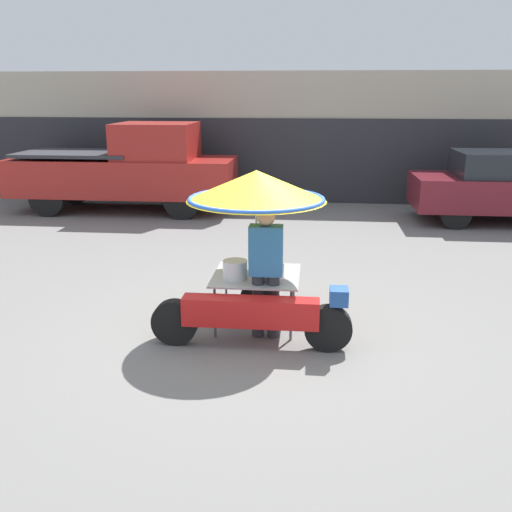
{
  "coord_description": "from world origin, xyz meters",
  "views": [
    {
      "loc": [
        0.68,
        -6.29,
        2.79
      ],
      "look_at": [
        0.03,
        0.21,
        0.9
      ],
      "focal_mm": 40.0,
      "sensor_mm": 36.0,
      "label": 1
    }
  ],
  "objects_px": {
    "vendor_motorcycle_cart": "(256,212)",
    "vendor_person": "(266,266)",
    "parked_car": "(509,187)",
    "pickup_truck": "(129,169)"
  },
  "relations": [
    {
      "from": "vendor_motorcycle_cart",
      "to": "vendor_person",
      "type": "relative_size",
      "value": 1.46
    },
    {
      "from": "parked_car",
      "to": "pickup_truck",
      "type": "distance_m",
      "value": 8.62
    },
    {
      "from": "vendor_motorcycle_cart",
      "to": "pickup_truck",
      "type": "relative_size",
      "value": 0.43
    },
    {
      "from": "vendor_motorcycle_cart",
      "to": "vendor_person",
      "type": "height_order",
      "value": "vendor_motorcycle_cart"
    },
    {
      "from": "vendor_person",
      "to": "vendor_motorcycle_cart",
      "type": "bearing_deg",
      "value": 118.64
    },
    {
      "from": "pickup_truck",
      "to": "vendor_person",
      "type": "bearing_deg",
      "value": -61.23
    },
    {
      "from": "vendor_person",
      "to": "parked_car",
      "type": "height_order",
      "value": "parked_car"
    },
    {
      "from": "vendor_person",
      "to": "parked_car",
      "type": "distance_m",
      "value": 8.14
    },
    {
      "from": "vendor_person",
      "to": "pickup_truck",
      "type": "bearing_deg",
      "value": 118.77
    },
    {
      "from": "parked_car",
      "to": "pickup_truck",
      "type": "bearing_deg",
      "value": 177.23
    }
  ]
}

